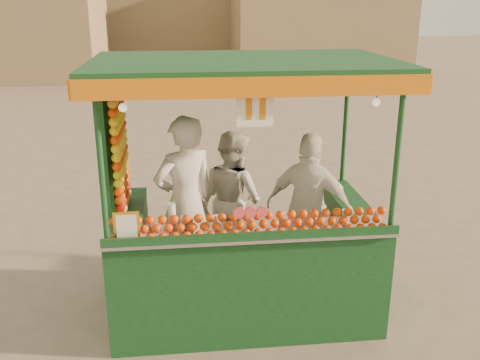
{
  "coord_description": "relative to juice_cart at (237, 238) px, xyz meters",
  "views": [
    {
      "loc": [
        -0.53,
        -5.7,
        3.41
      ],
      "look_at": [
        0.08,
        -0.21,
        1.53
      ],
      "focal_mm": 40.26,
      "sensor_mm": 36.0,
      "label": 1
    }
  ],
  "objects": [
    {
      "name": "vendor_middle",
      "position": [
        0.01,
        0.62,
        0.23
      ],
      "size": [
        0.97,
        1.01,
        1.64
      ],
      "rotation": [
        0.0,
        0.0,
        2.2
      ],
      "color": "beige",
      "rests_on": "ground"
    },
    {
      "name": "vendor_left",
      "position": [
        -0.55,
        0.15,
        0.38
      ],
      "size": [
        0.83,
        0.7,
        1.93
      ],
      "rotation": [
        0.0,
        0.0,
        3.54
      ],
      "color": "beige",
      "rests_on": "ground"
    },
    {
      "name": "ground",
      "position": [
        -0.03,
        0.36,
        -0.92
      ],
      "size": [
        90.0,
        90.0,
        0.0
      ],
      "primitive_type": "plane",
      "color": "#6A5D4B",
      "rests_on": "ground"
    },
    {
      "name": "vendor_right",
      "position": [
        0.82,
        0.09,
        0.27
      ],
      "size": [
        1.08,
        0.87,
        1.72
      ],
      "rotation": [
        0.0,
        0.0,
        2.61
      ],
      "color": "silver",
      "rests_on": "ground"
    },
    {
      "name": "building_right",
      "position": [
        6.97,
        24.36,
        1.58
      ],
      "size": [
        9.0,
        6.0,
        5.0
      ],
      "primitive_type": "cube",
      "color": "olive",
      "rests_on": "ground"
    },
    {
      "name": "juice_cart",
      "position": [
        0.0,
        0.0,
        0.0
      ],
      "size": [
        3.11,
        2.01,
        2.82
      ],
      "color": "#0E3617",
      "rests_on": "ground"
    }
  ]
}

